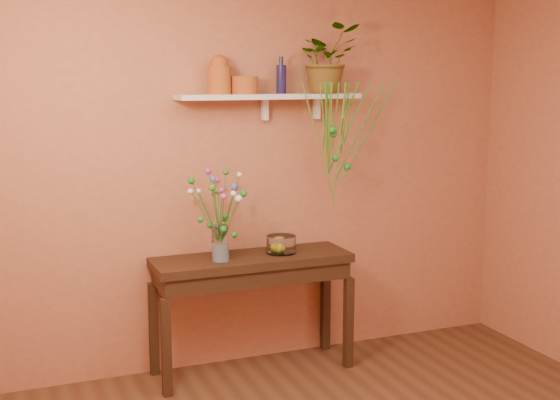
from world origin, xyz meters
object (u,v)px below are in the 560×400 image
spider_plant (327,59)px  glass_bowl (281,245)px  blue_bottle (281,79)px  sideboard (252,273)px  bouquet (219,199)px  terracotta_jug (219,76)px  glass_vase (220,246)px

spider_plant → glass_bowl: 1.34m
blue_bottle → spider_plant: size_ratio=0.53×
sideboard → blue_bottle: blue_bottle is taller
bouquet → sideboard: bearing=14.0°
terracotta_jug → bouquet: bearing=-110.2°
blue_bottle → glass_bowl: size_ratio=1.24×
terracotta_jug → glass_bowl: bearing=-15.1°
glass_bowl → spider_plant: bearing=11.9°
sideboard → terracotta_jug: (-0.18, 0.11, 1.35)m
terracotta_jug → bouquet: size_ratio=0.53×
bouquet → glass_bowl: (0.47, 0.06, -0.37)m
glass_bowl → bouquet: bearing=-172.1°
terracotta_jug → glass_vase: size_ratio=1.07×
sideboard → spider_plant: 1.58m
spider_plant → glass_vase: (-0.84, -0.13, -1.24)m
spider_plant → blue_bottle: bearing=171.4°
blue_bottle → glass_vase: size_ratio=1.05×
sideboard → bouquet: 0.60m
blue_bottle → glass_bowl: (-0.05, -0.13, -1.15)m
terracotta_jug → spider_plant: (0.78, -0.03, 0.11)m
glass_bowl → sideboard: bearing=-179.2°
terracotta_jug → sideboard: bearing=-31.4°
sideboard → blue_bottle: (0.27, 0.13, 1.33)m
terracotta_jug → spider_plant: bearing=-2.1°
sideboard → spider_plant: (0.60, 0.08, 1.46)m
bouquet → glass_vase: bearing=60.6°
sideboard → spider_plant: bearing=7.9°
spider_plant → bouquet: bearing=-170.3°
glass_vase → glass_bowl: size_ratio=1.18×
spider_plant → glass_vase: bearing=-170.9°
glass_bowl → glass_vase: bearing=-173.3°
sideboard → glass_vase: bearing=-168.0°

